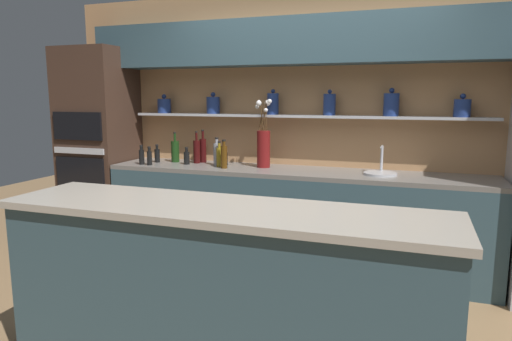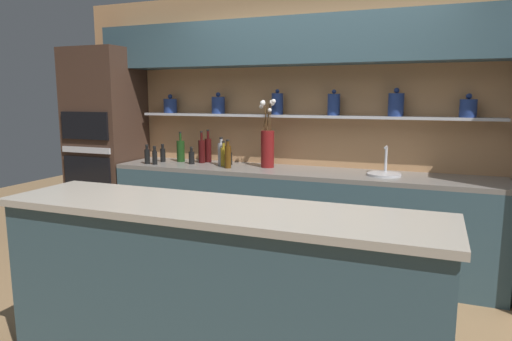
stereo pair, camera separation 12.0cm
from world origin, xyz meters
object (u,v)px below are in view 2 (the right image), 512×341
object	(u,v)px
oven_tower	(107,147)
bottle_wine_9	(202,151)
bottle_spirit_3	(228,156)
bottle_wine_4	(181,151)
bottle_sauce_5	(192,157)
sink_fixture	(384,173)
bottle_sauce_7	(230,157)
bottle_sauce_1	(155,157)
bottle_oil_0	(224,156)
bottle_wine_6	(208,150)
bottle_spirit_2	(221,153)
bottle_sauce_8	(163,154)
bottle_sauce_10	(147,156)
flower_vase	(268,145)

from	to	relation	value
oven_tower	bottle_wine_9	xyz separation A→B (m)	(1.11, 0.10, -0.00)
bottle_spirit_3	bottle_wine_4	distance (m)	0.68
bottle_wine_4	bottle_sauce_5	world-z (taller)	bottle_wine_4
sink_fixture	bottle_sauce_7	xyz separation A→B (m)	(-1.50, 0.07, 0.05)
bottle_sauce_1	bottle_spirit_3	size ratio (longest dim) A/B	0.68
bottle_sauce_1	bottle_spirit_3	world-z (taller)	bottle_spirit_3
bottle_oil_0	sink_fixture	bearing A→B (deg)	1.48
bottle_sauce_5	bottle_oil_0	bearing A→B (deg)	-3.20
bottle_wine_6	bottle_spirit_2	bearing A→B (deg)	-32.86
oven_tower	bottle_oil_0	world-z (taller)	oven_tower
bottle_wine_6	bottle_sauce_8	size ratio (longest dim) A/B	1.81
bottle_sauce_10	bottle_wine_6	bearing A→B (deg)	33.31
oven_tower	bottle_wine_4	distance (m)	0.87
bottle_spirit_2	bottle_oil_0	bearing A→B (deg)	-48.92
bottle_sauce_5	bottle_wine_9	xyz separation A→B (m)	(0.06, 0.11, 0.05)
bottle_spirit_2	bottle_sauce_5	distance (m)	0.32
bottle_sauce_7	bottle_sauce_8	distance (m)	0.74
bottle_spirit_3	bottle_sauce_10	world-z (taller)	bottle_spirit_3
bottle_sauce_7	bottle_sauce_8	size ratio (longest dim) A/B	0.94
bottle_sauce_1	bottle_wine_4	distance (m)	0.31
sink_fixture	bottle_sauce_10	xyz separation A→B (m)	(-2.30, -0.17, 0.06)
flower_vase	bottle_sauce_8	distance (m)	1.15
sink_fixture	bottle_sauce_5	distance (m)	1.88
oven_tower	bottle_wine_4	size ratio (longest dim) A/B	6.72
bottle_wine_6	bottle_sauce_5	bearing A→B (deg)	-116.60
bottle_spirit_3	bottle_sauce_10	bearing A→B (deg)	-177.10
flower_vase	bottle_sauce_10	size ratio (longest dim) A/B	3.34
oven_tower	flower_vase	world-z (taller)	oven_tower
flower_vase	bottle_oil_0	world-z (taller)	flower_vase
oven_tower	bottle_sauce_1	distance (m)	0.76
bottle_wine_9	bottle_sauce_10	xyz separation A→B (m)	(-0.48, -0.27, -0.04)
bottle_oil_0	bottle_spirit_3	bearing A→B (deg)	-45.43
bottle_oil_0	bottle_wine_4	world-z (taller)	bottle_wine_4
bottle_spirit_2	bottle_wine_6	world-z (taller)	bottle_wine_6
flower_vase	bottle_sauce_7	bearing A→B (deg)	178.65
bottle_wine_4	bottle_spirit_2	bearing A→B (deg)	-7.51
oven_tower	flower_vase	size ratio (longest dim) A/B	3.22
bottle_sauce_5	bottle_sauce_8	world-z (taller)	bottle_sauce_8
sink_fixture	bottle_sauce_1	distance (m)	2.21
sink_fixture	bottle_sauce_8	bearing A→B (deg)	179.83
bottle_sauce_8	bottle_wine_9	bearing A→B (deg)	11.70
sink_fixture	bottle_spirit_2	size ratio (longest dim) A/B	1.04
sink_fixture	bottle_sauce_1	bearing A→B (deg)	-175.15
bottle_wine_4	bottle_sauce_8	xyz separation A→B (m)	(-0.17, -0.08, -0.04)
bottle_spirit_3	bottle_sauce_5	size ratio (longest dim) A/B	1.57
bottle_wine_6	bottle_sauce_8	bearing A→B (deg)	-160.42
bottle_sauce_1	bottle_sauce_8	distance (m)	0.20
bottle_spirit_2	bottle_sauce_8	distance (m)	0.67
bottle_sauce_7	bottle_wine_9	world-z (taller)	bottle_wine_9
sink_fixture	bottle_sauce_8	distance (m)	2.24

